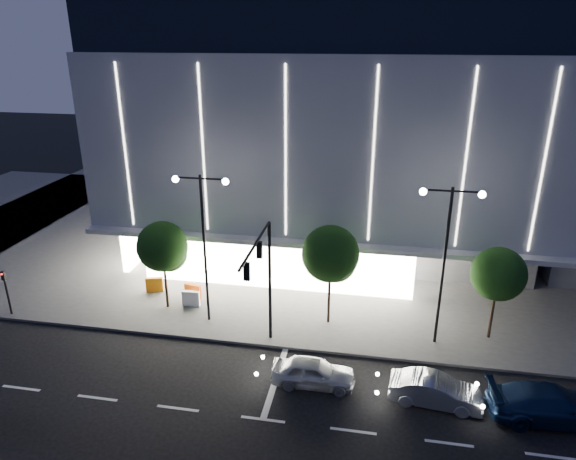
{
  "coord_description": "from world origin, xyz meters",
  "views": [
    {
      "loc": [
        6.35,
        -19.24,
        16.1
      ],
      "look_at": [
        1.23,
        8.99,
        5.0
      ],
      "focal_mm": 32.0,
      "sensor_mm": 36.0,
      "label": 1
    }
  ],
  "objects_px": {
    "traffic_mast": "(263,269)",
    "car_third": "(551,404)",
    "street_lamp_east": "(446,244)",
    "car_second": "(435,391)",
    "street_lamp_west": "(203,228)",
    "barrier_c": "(193,291)",
    "car_lead": "(313,372)",
    "tree_right": "(498,277)",
    "tree_mid": "(331,257)",
    "barrier_a": "(155,285)",
    "ped_signal_far": "(6,288)",
    "barrier_b": "(191,299)",
    "tree_left": "(163,249)"
  },
  "relations": [
    {
      "from": "barrier_a",
      "to": "car_second",
      "type": "bearing_deg",
      "value": -39.84
    },
    {
      "from": "tree_right",
      "to": "barrier_b",
      "type": "xyz_separation_m",
      "value": [
        -17.63,
        0.34,
        -3.23
      ]
    },
    {
      "from": "car_lead",
      "to": "barrier_b",
      "type": "distance_m",
      "value": 10.39
    },
    {
      "from": "tree_mid",
      "to": "car_second",
      "type": "height_order",
      "value": "tree_mid"
    },
    {
      "from": "ped_signal_far",
      "to": "car_lead",
      "type": "height_order",
      "value": "ped_signal_far"
    },
    {
      "from": "tree_mid",
      "to": "barrier_b",
      "type": "relative_size",
      "value": 5.59
    },
    {
      "from": "tree_left",
      "to": "barrier_a",
      "type": "distance_m",
      "value": 4.12
    },
    {
      "from": "car_second",
      "to": "street_lamp_west",
      "type": "bearing_deg",
      "value": 74.32
    },
    {
      "from": "ped_signal_far",
      "to": "car_lead",
      "type": "xyz_separation_m",
      "value": [
        18.86,
        -3.16,
        -1.19
      ]
    },
    {
      "from": "ped_signal_far",
      "to": "car_lead",
      "type": "bearing_deg",
      "value": -9.52
    },
    {
      "from": "street_lamp_east",
      "to": "barrier_a",
      "type": "relative_size",
      "value": 8.18
    },
    {
      "from": "car_lead",
      "to": "car_second",
      "type": "xyz_separation_m",
      "value": [
        5.72,
        -0.36,
        -0.0
      ]
    },
    {
      "from": "ped_signal_far",
      "to": "tree_left",
      "type": "bearing_deg",
      "value": 15.61
    },
    {
      "from": "street_lamp_east",
      "to": "car_lead",
      "type": "distance_m",
      "value": 9.33
    },
    {
      "from": "ped_signal_far",
      "to": "tree_mid",
      "type": "relative_size",
      "value": 0.49
    },
    {
      "from": "tree_mid",
      "to": "barrier_a",
      "type": "distance_m",
      "value": 12.32
    },
    {
      "from": "car_second",
      "to": "street_lamp_east",
      "type": "bearing_deg",
      "value": 1.32
    },
    {
      "from": "barrier_b",
      "to": "street_lamp_west",
      "type": "bearing_deg",
      "value": -42.64
    },
    {
      "from": "car_lead",
      "to": "barrier_a",
      "type": "relative_size",
      "value": 3.71
    },
    {
      "from": "street_lamp_west",
      "to": "barrier_c",
      "type": "relative_size",
      "value": 8.18
    },
    {
      "from": "traffic_mast",
      "to": "car_third",
      "type": "height_order",
      "value": "traffic_mast"
    },
    {
      "from": "street_lamp_east",
      "to": "barrier_a",
      "type": "distance_m",
      "value": 18.59
    },
    {
      "from": "street_lamp_west",
      "to": "tree_mid",
      "type": "relative_size",
      "value": 1.46
    },
    {
      "from": "traffic_mast",
      "to": "street_lamp_west",
      "type": "relative_size",
      "value": 0.79
    },
    {
      "from": "tree_left",
      "to": "car_third",
      "type": "bearing_deg",
      "value": -16.83
    },
    {
      "from": "traffic_mast",
      "to": "barrier_c",
      "type": "xyz_separation_m",
      "value": [
        -5.8,
        4.94,
        -4.38
      ]
    },
    {
      "from": "tree_left",
      "to": "tree_right",
      "type": "height_order",
      "value": "tree_left"
    },
    {
      "from": "ped_signal_far",
      "to": "tree_left",
      "type": "relative_size",
      "value": 0.52
    },
    {
      "from": "barrier_a",
      "to": "barrier_b",
      "type": "bearing_deg",
      "value": -39.84
    },
    {
      "from": "ped_signal_far",
      "to": "barrier_b",
      "type": "distance_m",
      "value": 10.86
    },
    {
      "from": "tree_left",
      "to": "street_lamp_west",
      "type": "bearing_deg",
      "value": -18.94
    },
    {
      "from": "barrier_b",
      "to": "traffic_mast",
      "type": "bearing_deg",
      "value": -37.91
    },
    {
      "from": "street_lamp_east",
      "to": "barrier_a",
      "type": "xyz_separation_m",
      "value": [
        -17.61,
        2.72,
        -5.31
      ]
    },
    {
      "from": "traffic_mast",
      "to": "car_third",
      "type": "bearing_deg",
      "value": -10.53
    },
    {
      "from": "street_lamp_east",
      "to": "car_second",
      "type": "bearing_deg",
      "value": -94.76
    },
    {
      "from": "street_lamp_east",
      "to": "ped_signal_far",
      "type": "xyz_separation_m",
      "value": [
        -25.0,
        -1.5,
        -4.07
      ]
    },
    {
      "from": "car_third",
      "to": "street_lamp_west",
      "type": "bearing_deg",
      "value": 68.79
    },
    {
      "from": "barrier_a",
      "to": "street_lamp_east",
      "type": "bearing_deg",
      "value": -24.38
    },
    {
      "from": "car_third",
      "to": "tree_mid",
      "type": "bearing_deg",
      "value": 54.66
    },
    {
      "from": "traffic_mast",
      "to": "barrier_b",
      "type": "distance_m",
      "value": 8.17
    },
    {
      "from": "street_lamp_east",
      "to": "barrier_b",
      "type": "xyz_separation_m",
      "value": [
        -14.6,
        1.36,
        -5.31
      ]
    },
    {
      "from": "barrier_c",
      "to": "street_lamp_east",
      "type": "bearing_deg",
      "value": 3.62
    },
    {
      "from": "street_lamp_west",
      "to": "car_third",
      "type": "distance_m",
      "value": 18.97
    },
    {
      "from": "tree_right",
      "to": "tree_mid",
      "type": "bearing_deg",
      "value": 180.0
    },
    {
      "from": "tree_left",
      "to": "car_second",
      "type": "distance_m",
      "value": 17.02
    },
    {
      "from": "traffic_mast",
      "to": "barrier_b",
      "type": "relative_size",
      "value": 6.43
    },
    {
      "from": "tree_mid",
      "to": "car_third",
      "type": "bearing_deg",
      "value": -30.59
    },
    {
      "from": "car_lead",
      "to": "barrier_a",
      "type": "bearing_deg",
      "value": 56.61
    },
    {
      "from": "street_lamp_east",
      "to": "tree_right",
      "type": "relative_size",
      "value": 1.63
    },
    {
      "from": "tree_mid",
      "to": "car_lead",
      "type": "distance_m",
      "value": 6.75
    }
  ]
}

